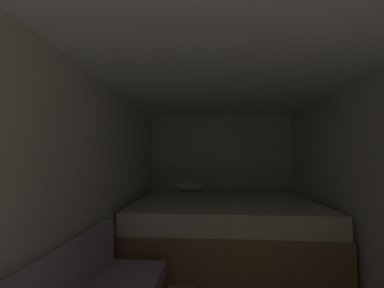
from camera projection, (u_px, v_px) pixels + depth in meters
wall_back at (220, 172)px, 4.46m from camera, size 2.76×0.05×2.14m
wall_left at (84, 189)px, 2.12m from camera, size 0.05×4.83×2.14m
ceiling_slab at (234, 66)px, 2.09m from camera, size 2.76×4.83×0.05m
bed at (224, 225)px, 3.41m from camera, size 2.54×1.89×0.93m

